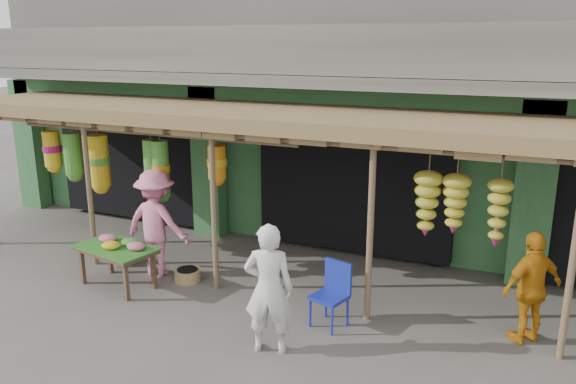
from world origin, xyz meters
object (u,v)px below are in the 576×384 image
at_px(person_vendor, 532,288).
at_px(person_shopper, 157,223).
at_px(blue_chair, 333,290).
at_px(flower_table, 118,249).
at_px(person_front, 269,289).

relative_size(person_vendor, person_shopper, 0.84).
bearing_deg(person_shopper, blue_chair, 170.86).
distance_m(flower_table, person_shopper, 0.78).
relative_size(flower_table, person_vendor, 0.94).
distance_m(blue_chair, person_front, 1.16).
bearing_deg(person_vendor, person_front, -15.17).
distance_m(person_front, person_shopper, 3.16).
bearing_deg(blue_chair, flower_table, -161.06).
relative_size(blue_chair, person_front, 0.53).
bearing_deg(blue_chair, person_vendor, 29.31).
distance_m(blue_chair, person_shopper, 3.36).
relative_size(blue_chair, person_vendor, 0.60).
height_order(flower_table, blue_chair, blue_chair).
xyz_separation_m(blue_chair, person_shopper, (-3.31, 0.46, 0.40)).
height_order(flower_table, person_shopper, person_shopper).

